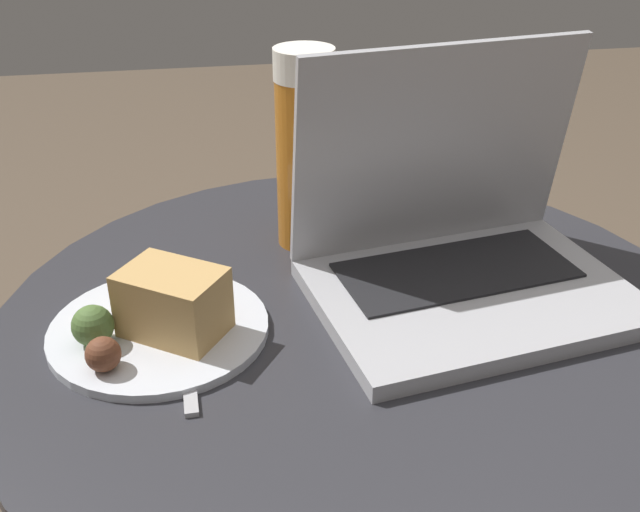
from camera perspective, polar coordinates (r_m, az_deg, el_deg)
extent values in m
cylinder|color=#9E9EA3|center=(0.93, 2.52, -17.87)|extent=(0.08, 0.08, 0.49)
cylinder|color=#2D2D33|center=(0.77, 2.92, -4.94)|extent=(0.74, 0.74, 0.02)
cube|color=#B2B2B7|center=(0.79, 11.46, -2.90)|extent=(0.35, 0.28, 0.02)
cube|color=black|center=(0.81, 10.33, -1.06)|extent=(0.26, 0.15, 0.00)
cube|color=#B2B2B7|center=(0.82, 8.87, 8.06)|extent=(0.32, 0.09, 0.23)
cube|color=black|center=(0.82, 8.96, 7.96)|extent=(0.30, 0.08, 0.21)
cylinder|color=#C6701E|center=(0.86, -1.15, 6.99)|extent=(0.07, 0.07, 0.20)
cylinder|color=white|center=(0.83, -1.23, 14.43)|extent=(0.07, 0.07, 0.03)
cylinder|color=silver|center=(0.75, -12.15, -5.38)|extent=(0.21, 0.21, 0.01)
cube|color=tan|center=(0.72, -11.13, -3.48)|extent=(0.11, 0.11, 0.06)
sphere|color=#4C6B33|center=(0.73, -16.93, -5.10)|extent=(0.04, 0.04, 0.04)
sphere|color=brown|center=(0.69, -16.20, -7.20)|extent=(0.03, 0.03, 0.03)
sphere|color=beige|center=(0.79, -12.83, -2.32)|extent=(0.03, 0.03, 0.03)
cube|color=#B2B2B7|center=(0.70, -10.00, -8.51)|extent=(0.02, 0.13, 0.00)
cube|color=#B2B2B7|center=(0.77, -10.32, -4.47)|extent=(0.03, 0.05, 0.00)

